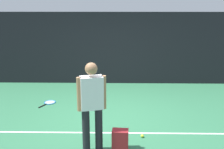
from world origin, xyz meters
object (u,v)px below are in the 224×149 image
at_px(tennis_player, 92,102).
at_px(tennis_ball_near_player, 142,136).
at_px(tennis_racket, 49,103).
at_px(backpack, 120,141).

relative_size(tennis_player, tennis_ball_near_player, 25.76).
bearing_deg(tennis_racket, tennis_player, -123.38).
xyz_separation_m(tennis_racket, tennis_ball_near_player, (2.42, -1.91, 0.02)).
bearing_deg(backpack, tennis_ball_near_player, -126.76).
xyz_separation_m(tennis_player, backpack, (0.52, -0.02, -0.76)).
relative_size(tennis_player, backpack, 3.86).
bearing_deg(tennis_racket, tennis_ball_near_player, -102.40).
relative_size(tennis_racket, tennis_ball_near_player, 9.52).
xyz_separation_m(tennis_player, tennis_ball_near_player, (0.98, 0.51, -0.93)).
height_order(tennis_racket, backpack, backpack).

